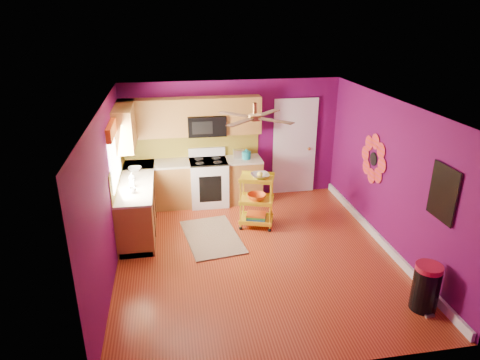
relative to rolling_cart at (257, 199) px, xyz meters
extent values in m
plane|color=maroon|center=(-0.22, -0.98, -0.56)|extent=(5.00, 5.00, 0.00)
cube|color=#5B0A4B|center=(-0.22, 1.52, 0.69)|extent=(4.50, 0.04, 2.50)
cube|color=#5B0A4B|center=(-0.22, -3.48, 0.69)|extent=(4.50, 0.04, 2.50)
cube|color=#5B0A4B|center=(-2.47, -0.98, 0.69)|extent=(0.04, 5.00, 2.50)
cube|color=#5B0A4B|center=(2.03, -0.98, 0.69)|extent=(0.04, 5.00, 2.50)
cube|color=silver|center=(-0.22, -0.98, 1.94)|extent=(4.50, 5.00, 0.04)
cube|color=white|center=(2.00, -0.98, -0.49)|extent=(0.05, 4.90, 0.14)
cube|color=brown|center=(-2.17, 0.37, -0.11)|extent=(0.60, 2.30, 0.90)
cube|color=brown|center=(-1.07, 1.22, -0.11)|extent=(2.80, 0.60, 0.90)
cube|color=beige|center=(-2.17, 0.37, 0.36)|extent=(0.63, 2.30, 0.04)
cube|color=beige|center=(-1.07, 1.22, 0.36)|extent=(2.80, 0.63, 0.04)
cube|color=black|center=(-2.17, 0.37, -0.51)|extent=(0.54, 2.30, 0.10)
cube|color=black|center=(-1.07, 1.22, -0.51)|extent=(2.80, 0.54, 0.10)
cube|color=white|center=(-0.77, 1.19, -0.10)|extent=(0.76, 0.66, 0.92)
cube|color=black|center=(-0.77, 1.19, 0.36)|extent=(0.76, 0.62, 0.03)
cube|color=white|center=(-0.77, 1.47, 0.48)|extent=(0.76, 0.06, 0.18)
cube|color=black|center=(-0.77, 0.87, -0.11)|extent=(0.45, 0.02, 0.55)
cube|color=brown|center=(-1.81, 1.36, 1.26)|extent=(1.32, 0.33, 0.75)
cube|color=brown|center=(-0.03, 1.36, 1.26)|extent=(0.72, 0.33, 0.75)
cube|color=brown|center=(-0.77, 1.36, 1.47)|extent=(0.76, 0.33, 0.34)
cube|color=brown|center=(-2.31, 0.87, 1.26)|extent=(0.33, 1.30, 0.75)
cube|color=black|center=(-0.77, 1.32, 1.09)|extent=(0.76, 0.38, 0.40)
cube|color=olive|center=(-1.07, 1.51, 0.63)|extent=(2.80, 0.01, 0.51)
cube|color=olive|center=(-2.46, 0.37, 0.63)|extent=(0.01, 2.30, 0.51)
cube|color=white|center=(-2.45, 0.07, 0.99)|extent=(0.03, 1.20, 1.00)
cube|color=#DA5413|center=(-2.42, 0.07, 1.46)|extent=(0.08, 1.35, 0.22)
cube|color=white|center=(1.13, 1.50, 0.46)|extent=(0.85, 0.04, 2.05)
cube|color=white|center=(1.13, 1.48, 0.46)|extent=(0.95, 0.02, 2.15)
sphere|color=#BF8C3F|center=(1.45, 1.44, 0.44)|extent=(0.07, 0.07, 0.07)
cylinder|color=black|center=(2.01, -0.38, 0.79)|extent=(0.01, 0.24, 0.24)
cube|color=#1BB0AD|center=(2.01, -2.38, 0.99)|extent=(0.03, 0.52, 0.72)
cube|color=black|center=(1.99, -2.38, 0.99)|extent=(0.01, 0.56, 0.76)
cylinder|color=#BF8C3F|center=(-0.22, -0.78, 1.86)|extent=(0.06, 0.06, 0.16)
cylinder|color=#BF8C3F|center=(-0.22, -0.78, 1.72)|extent=(0.20, 0.20, 0.08)
cube|color=#4C2D19|center=(0.05, -0.51, 1.72)|extent=(0.47, 0.47, 0.01)
cube|color=#4C2D19|center=(-0.49, -0.51, 1.72)|extent=(0.47, 0.47, 0.01)
cube|color=#4C2D19|center=(-0.49, -1.05, 1.72)|extent=(0.47, 0.47, 0.01)
cube|color=#4C2D19|center=(0.05, -1.05, 1.72)|extent=(0.47, 0.47, 0.01)
cube|color=#321D10|center=(-0.88, -0.29, -0.55)|extent=(1.10, 1.58, 0.02)
cylinder|color=yellow|center=(-0.32, -0.09, -0.05)|extent=(0.03, 0.03, 0.94)
cylinder|color=yellow|center=(0.19, -0.26, -0.05)|extent=(0.03, 0.03, 0.94)
cylinder|color=yellow|center=(-0.21, 0.27, -0.05)|extent=(0.03, 0.03, 0.94)
cylinder|color=yellow|center=(0.31, 0.10, -0.05)|extent=(0.03, 0.03, 0.94)
sphere|color=black|center=(-0.32, -0.09, -0.53)|extent=(0.07, 0.07, 0.07)
sphere|color=black|center=(0.19, -0.26, -0.53)|extent=(0.07, 0.07, 0.07)
sphere|color=black|center=(-0.21, 0.27, -0.53)|extent=(0.07, 0.07, 0.07)
sphere|color=black|center=(0.31, 0.10, -0.53)|extent=(0.07, 0.07, 0.07)
cube|color=yellow|center=(-0.01, 0.00, 0.40)|extent=(0.71, 0.61, 0.03)
cube|color=yellow|center=(-0.01, 0.00, -0.03)|extent=(0.71, 0.61, 0.03)
cube|color=yellow|center=(-0.01, 0.00, -0.43)|extent=(0.71, 0.61, 0.03)
imported|color=beige|center=(0.04, -0.01, 0.45)|extent=(0.42, 0.42, 0.08)
sphere|color=yellow|center=(0.04, -0.01, 0.48)|extent=(0.11, 0.11, 0.11)
imported|color=#DA5413|center=(-0.01, 0.00, 0.04)|extent=(0.43, 0.43, 0.11)
cube|color=navy|center=(-0.01, 0.00, -0.39)|extent=(0.42, 0.36, 0.04)
cube|color=#267233|center=(-0.01, 0.00, -0.35)|extent=(0.42, 0.36, 0.04)
cube|color=#DA5413|center=(-0.01, 0.00, -0.32)|extent=(0.42, 0.36, 0.03)
cylinder|color=black|center=(1.75, -2.72, -0.26)|extent=(0.39, 0.39, 0.61)
cylinder|color=#B51937|center=(1.75, -2.72, 0.08)|extent=(0.36, 0.36, 0.07)
cube|color=beige|center=(1.75, -2.90, -0.55)|extent=(0.13, 0.07, 0.03)
cylinder|color=#127E87|center=(0.02, 1.19, 0.46)|extent=(0.18, 0.18, 0.16)
sphere|color=#127E87|center=(0.02, 1.19, 0.56)|extent=(0.06, 0.06, 0.06)
cube|color=beige|center=(-0.13, 1.27, 0.47)|extent=(0.22, 0.15, 0.18)
imported|color=#EA3F72|center=(-2.21, 0.04, 0.47)|extent=(0.09, 0.09, 0.19)
imported|color=white|center=(-2.23, 0.33, 0.46)|extent=(0.13, 0.13, 0.16)
imported|color=white|center=(-2.21, 0.87, 0.41)|extent=(0.25, 0.25, 0.06)
imported|color=white|center=(-2.18, -0.24, 0.42)|extent=(0.12, 0.12, 0.09)
camera|label=1|loc=(-1.51, -7.02, 3.23)|focal=32.00mm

